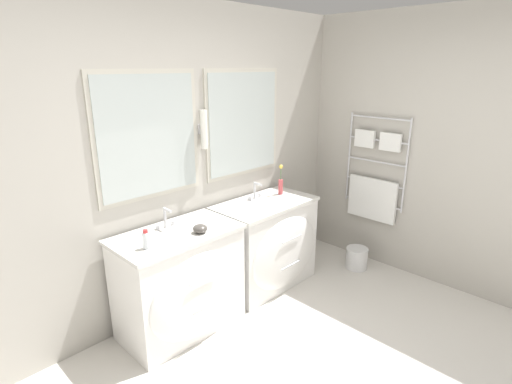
{
  "coord_description": "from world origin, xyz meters",
  "views": [
    {
      "loc": [
        -1.75,
        -0.83,
        2.08
      ],
      "look_at": [
        0.45,
        1.33,
        1.1
      ],
      "focal_mm": 28.0,
      "sensor_mm": 36.0,
      "label": 1
    }
  ],
  "objects_px": {
    "amenity_bowl": "(200,229)",
    "waste_bin": "(357,258)",
    "toiletry_bottle": "(146,240)",
    "vanity_left": "(182,282)",
    "flower_vase": "(281,183)",
    "vanity_right": "(268,244)"
  },
  "relations": [
    {
      "from": "amenity_bowl",
      "to": "waste_bin",
      "type": "bearing_deg",
      "value": -11.25
    },
    {
      "from": "toiletry_bottle",
      "to": "amenity_bowl",
      "type": "relative_size",
      "value": 1.28
    },
    {
      "from": "amenity_bowl",
      "to": "waste_bin",
      "type": "distance_m",
      "value": 1.98
    },
    {
      "from": "vanity_left",
      "to": "waste_bin",
      "type": "height_order",
      "value": "vanity_left"
    },
    {
      "from": "vanity_left",
      "to": "toiletry_bottle",
      "type": "xyz_separation_m",
      "value": [
        -0.31,
        -0.05,
        0.49
      ]
    },
    {
      "from": "vanity_left",
      "to": "flower_vase",
      "type": "relative_size",
      "value": 3.24
    },
    {
      "from": "vanity_right",
      "to": "flower_vase",
      "type": "relative_size",
      "value": 3.24
    },
    {
      "from": "vanity_left",
      "to": "flower_vase",
      "type": "height_order",
      "value": "flower_vase"
    },
    {
      "from": "toiletry_bottle",
      "to": "flower_vase",
      "type": "bearing_deg",
      "value": 5.35
    },
    {
      "from": "vanity_left",
      "to": "toiletry_bottle",
      "type": "distance_m",
      "value": 0.58
    },
    {
      "from": "flower_vase",
      "to": "waste_bin",
      "type": "relative_size",
      "value": 1.3
    },
    {
      "from": "vanity_right",
      "to": "amenity_bowl",
      "type": "distance_m",
      "value": 1.0
    },
    {
      "from": "waste_bin",
      "to": "flower_vase",
      "type": "bearing_deg",
      "value": 138.61
    },
    {
      "from": "vanity_right",
      "to": "toiletry_bottle",
      "type": "relative_size",
      "value": 6.82
    },
    {
      "from": "vanity_left",
      "to": "flower_vase",
      "type": "distance_m",
      "value": 1.4
    },
    {
      "from": "vanity_left",
      "to": "waste_bin",
      "type": "xyz_separation_m",
      "value": [
        1.92,
        -0.46,
        -0.31
      ]
    },
    {
      "from": "vanity_right",
      "to": "flower_vase",
      "type": "distance_m",
      "value": 0.61
    },
    {
      "from": "waste_bin",
      "to": "amenity_bowl",
      "type": "bearing_deg",
      "value": 168.75
    },
    {
      "from": "vanity_left",
      "to": "vanity_right",
      "type": "height_order",
      "value": "same"
    },
    {
      "from": "vanity_right",
      "to": "waste_bin",
      "type": "height_order",
      "value": "vanity_right"
    },
    {
      "from": "amenity_bowl",
      "to": "waste_bin",
      "type": "relative_size",
      "value": 0.48
    },
    {
      "from": "vanity_left",
      "to": "amenity_bowl",
      "type": "bearing_deg",
      "value": -39.04
    }
  ]
}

